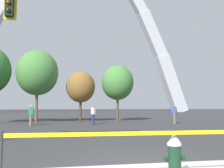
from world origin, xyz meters
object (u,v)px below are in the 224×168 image
at_px(monument_arch, 76,32).
at_px(pedestrian_standing_center, 93,114).
at_px(pedestrian_walking_right, 31,115).
at_px(fire_hydrant, 174,156).
at_px(pedestrian_walking_left, 174,114).

distance_m(monument_arch, pedestrian_standing_center, 45.80).
bearing_deg(monument_arch, pedestrian_standing_center, -89.75).
relative_size(monument_arch, pedestrian_walking_right, 37.24).
bearing_deg(pedestrian_walking_right, pedestrian_standing_center, 3.89).
bearing_deg(pedestrian_walking_right, fire_hydrant, -71.69).
xyz_separation_m(pedestrian_walking_left, pedestrian_walking_right, (-11.80, -0.13, 0.00)).
height_order(pedestrian_standing_center, pedestrian_walking_right, same).
height_order(fire_hydrant, pedestrian_standing_center, pedestrian_standing_center).
bearing_deg(monument_arch, pedestrian_walking_left, -80.26).
relative_size(pedestrian_walking_left, pedestrian_standing_center, 1.00).
distance_m(monument_arch, pedestrian_walking_right, 46.33).
relative_size(pedestrian_standing_center, pedestrian_walking_right, 1.00).
xyz_separation_m(fire_hydrant, pedestrian_walking_left, (6.90, 14.93, 0.35)).
xyz_separation_m(pedestrian_standing_center, pedestrian_walking_right, (-4.82, -0.33, 0.00)).
height_order(fire_hydrant, pedestrian_walking_right, pedestrian_walking_right).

